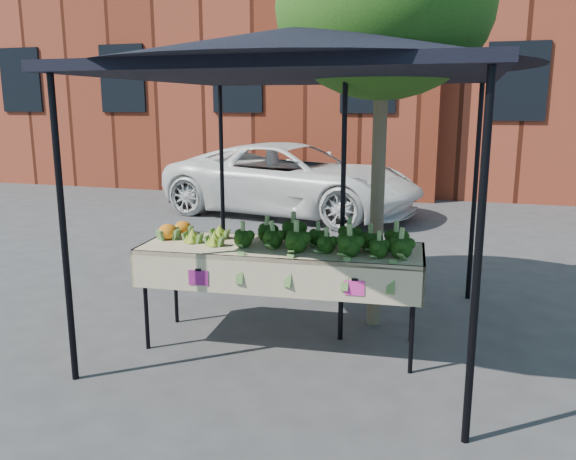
{
  "coord_description": "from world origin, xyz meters",
  "views": [
    {
      "loc": [
        1.62,
        -4.67,
        2.08
      ],
      "look_at": [
        0.15,
        0.09,
        1.0
      ],
      "focal_mm": 36.09,
      "sensor_mm": 36.0,
      "label": 1
    }
  ],
  "objects_px": {
    "table": "(281,296)",
    "vehicle": "(293,84)",
    "canopy": "(306,187)",
    "street_tree": "(380,130)"
  },
  "relations": [
    {
      "from": "canopy",
      "to": "vehicle",
      "type": "height_order",
      "value": "vehicle"
    },
    {
      "from": "canopy",
      "to": "street_tree",
      "type": "bearing_deg",
      "value": 33.85
    },
    {
      "from": "table",
      "to": "vehicle",
      "type": "relative_size",
      "value": 0.5
    },
    {
      "from": "vehicle",
      "to": "street_tree",
      "type": "xyz_separation_m",
      "value": [
        2.4,
        -5.26,
        -0.6
      ]
    },
    {
      "from": "table",
      "to": "canopy",
      "type": "distance_m",
      "value": 0.99
    },
    {
      "from": "table",
      "to": "street_tree",
      "type": "relative_size",
      "value": 0.66
    },
    {
      "from": "canopy",
      "to": "vehicle",
      "type": "xyz_separation_m",
      "value": [
        -1.82,
        5.64,
        1.09
      ]
    },
    {
      "from": "table",
      "to": "vehicle",
      "type": "xyz_separation_m",
      "value": [
        -1.7,
        6.0,
        2.01
      ]
    },
    {
      "from": "vehicle",
      "to": "street_tree",
      "type": "relative_size",
      "value": 1.32
    },
    {
      "from": "vehicle",
      "to": "street_tree",
      "type": "height_order",
      "value": "vehicle"
    }
  ]
}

